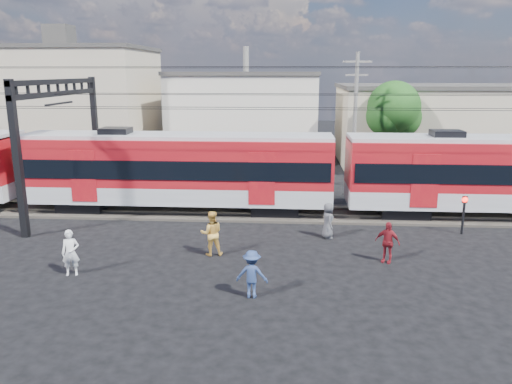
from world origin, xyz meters
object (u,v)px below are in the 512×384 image
(pedestrian_a, at_px, (71,253))
(pedestrian_c, at_px, (252,274))
(commuter_train, at_px, (182,168))
(crossing_signal, at_px, (464,208))

(pedestrian_a, bearing_deg, pedestrian_c, -26.67)
(pedestrian_a, xyz_separation_m, pedestrian_c, (6.76, -1.42, -0.04))
(commuter_train, bearing_deg, pedestrian_a, -105.14)
(pedestrian_a, relative_size, pedestrian_c, 1.06)
(commuter_train, relative_size, pedestrian_a, 29.30)
(crossing_signal, bearing_deg, pedestrian_c, -141.68)
(commuter_train, distance_m, pedestrian_a, 9.03)
(pedestrian_a, height_order, pedestrian_c, pedestrian_a)
(commuter_train, relative_size, crossing_signal, 27.72)
(pedestrian_c, bearing_deg, pedestrian_a, -7.10)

